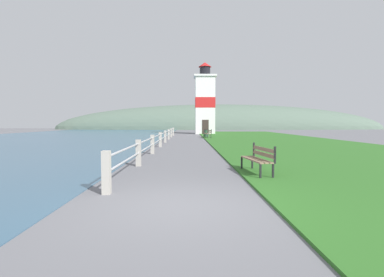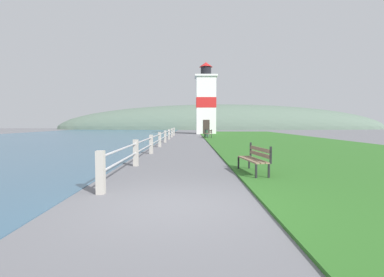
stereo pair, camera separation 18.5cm
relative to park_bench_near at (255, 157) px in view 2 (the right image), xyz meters
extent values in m
plane|color=slate|center=(-2.35, -3.49, -0.54)|extent=(160.00, 160.00, 0.00)
cube|color=#2D6623|center=(5.41, 15.01, -0.51)|extent=(12.00, 55.49, 0.06)
cube|color=#385B75|center=(-16.62, 15.01, -0.53)|extent=(24.00, 88.79, 0.01)
cube|color=#A8A399|center=(-4.02, -2.49, -0.05)|extent=(0.18, 0.18, 0.98)
cube|color=#A8A399|center=(-4.02, 1.86, -0.05)|extent=(0.18, 0.18, 0.98)
cube|color=#A8A399|center=(-4.02, 6.21, -0.05)|extent=(0.18, 0.18, 0.98)
cube|color=#A8A399|center=(-4.02, 10.56, -0.05)|extent=(0.18, 0.18, 0.98)
cube|color=#A8A399|center=(-4.02, 14.91, -0.05)|extent=(0.18, 0.18, 0.98)
cube|color=#A8A399|center=(-4.02, 19.26, -0.05)|extent=(0.18, 0.18, 0.98)
cube|color=#A8A399|center=(-4.02, 23.61, -0.05)|extent=(0.18, 0.18, 0.98)
cube|color=#A8A399|center=(-4.02, 27.96, -0.05)|extent=(0.18, 0.18, 0.98)
cylinder|color=#B2B2B7|center=(-4.02, 12.73, 0.30)|extent=(0.06, 30.45, 0.06)
cylinder|color=#B2B2B7|center=(-4.02, 12.73, -0.05)|extent=(0.06, 30.45, 0.06)
cube|color=#846B51|center=(-0.24, -0.03, -0.07)|extent=(0.34, 1.77, 0.04)
cube|color=#846B51|center=(-0.09, -0.01, -0.07)|extent=(0.34, 1.77, 0.04)
cube|color=#846B51|center=(0.06, 0.01, -0.07)|extent=(0.34, 1.77, 0.04)
cube|color=#846B51|center=(0.14, 0.02, 0.25)|extent=(0.28, 1.77, 0.11)
cube|color=#846B51|center=(0.14, 0.02, 0.09)|extent=(0.28, 1.77, 0.11)
cube|color=black|center=(-0.16, -0.89, -0.31)|extent=(0.06, 0.06, 0.45)
cube|color=black|center=(-0.38, 0.82, -0.31)|extent=(0.06, 0.06, 0.45)
cube|color=black|center=(0.20, -0.84, -0.31)|extent=(0.06, 0.06, 0.45)
cube|color=black|center=(-0.01, 0.87, -0.31)|extent=(0.06, 0.06, 0.45)
cube|color=black|center=(0.25, -0.84, 0.16)|extent=(0.06, 0.06, 0.49)
cube|color=black|center=(0.03, 0.87, 0.16)|extent=(0.06, 0.06, 0.49)
cube|color=#846B51|center=(-0.34, 21.69, -0.07)|extent=(0.37, 1.98, 0.04)
cube|color=#846B51|center=(-0.20, 21.71, -0.07)|extent=(0.37, 1.98, 0.04)
cube|color=#846B51|center=(-0.05, 21.73, -0.07)|extent=(0.37, 1.98, 0.04)
cube|color=#846B51|center=(0.03, 21.74, 0.25)|extent=(0.31, 1.97, 0.11)
cube|color=#846B51|center=(0.03, 21.74, 0.09)|extent=(0.31, 1.97, 0.11)
cube|color=black|center=(-0.26, 20.73, -0.31)|extent=(0.06, 0.06, 0.45)
cube|color=black|center=(-0.51, 22.64, -0.31)|extent=(0.06, 0.06, 0.45)
cube|color=black|center=(0.11, 20.77, -0.31)|extent=(0.06, 0.06, 0.45)
cube|color=black|center=(-0.14, 22.69, -0.31)|extent=(0.06, 0.06, 0.45)
cube|color=black|center=(0.16, 20.78, 0.16)|extent=(0.06, 0.06, 0.49)
cube|color=black|center=(-0.09, 22.69, 0.16)|extent=(0.06, 0.06, 0.49)
cube|color=white|center=(0.22, 33.47, 3.46)|extent=(2.71, 2.71, 8.00)
cube|color=red|center=(0.22, 33.47, 3.86)|extent=(2.75, 2.75, 1.44)
cube|color=white|center=(0.22, 33.47, 7.58)|extent=(3.12, 3.12, 0.25)
cylinder|color=black|center=(0.22, 33.47, 8.31)|extent=(1.49, 1.49, 1.20)
cone|color=red|center=(0.22, 33.47, 9.24)|extent=(1.87, 1.87, 0.66)
cube|color=#332823|center=(0.22, 32.10, 0.46)|extent=(0.90, 0.06, 2.00)
cylinder|color=#2D5138|center=(-0.15, 23.73, -0.14)|extent=(0.50, 0.50, 0.80)
cylinder|color=black|center=(-0.15, 23.73, 0.28)|extent=(0.54, 0.54, 0.04)
ellipsoid|color=#566B5B|center=(5.65, 63.51, -0.54)|extent=(80.00, 16.00, 12.00)
camera|label=1|loc=(-2.19, -9.16, 1.07)|focal=28.00mm
camera|label=2|loc=(-2.00, -9.16, 1.07)|focal=28.00mm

